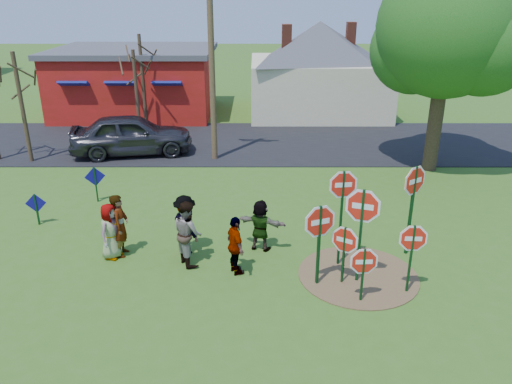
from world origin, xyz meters
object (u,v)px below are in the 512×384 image
(stop_sign_c, at_px, (362,215))
(stop_sign_a, at_px, (345,244))
(stop_sign_d, at_px, (414,188))
(person_b, at_px, (120,225))
(utility_pole, at_px, (212,61))
(person_a, at_px, (111,231))
(suv, at_px, (132,134))
(leafy_tree, at_px, (451,35))
(stop_sign_b, at_px, (343,194))

(stop_sign_c, bearing_deg, stop_sign_a, -147.58)
(stop_sign_d, bearing_deg, person_b, 145.71)
(stop_sign_c, distance_m, utility_pole, 11.35)
(stop_sign_c, distance_m, person_a, 6.94)
(stop_sign_d, distance_m, suv, 13.76)
(person_b, height_order, utility_pole, utility_pole)
(person_a, bearing_deg, stop_sign_a, -80.04)
(person_a, distance_m, person_b, 0.31)
(person_b, relative_size, utility_pole, 0.23)
(person_b, xyz_separation_m, leafy_tree, (11.37, 7.39, 4.55))
(stop_sign_c, distance_m, person_b, 6.72)
(stop_sign_b, bearing_deg, person_a, 168.57)
(stop_sign_a, bearing_deg, person_b, -161.57)
(stop_sign_d, relative_size, leafy_tree, 0.33)
(leafy_tree, bearing_deg, stop_sign_d, -113.34)
(stop_sign_a, distance_m, person_b, 6.28)
(stop_sign_a, distance_m, suv, 13.48)
(stop_sign_c, relative_size, stop_sign_d, 0.97)
(stop_sign_a, xyz_separation_m, leafy_tree, (5.27, 8.89, 4.34))
(stop_sign_a, height_order, suv, suv)
(stop_sign_b, height_order, stop_sign_c, stop_sign_b)
(utility_pole, bearing_deg, stop_sign_d, -54.25)
(stop_sign_a, distance_m, person_a, 6.49)
(stop_sign_c, xyz_separation_m, utility_pole, (-4.51, 10.12, 2.45))
(suv, bearing_deg, stop_sign_d, -143.01)
(utility_pole, distance_m, leafy_tree, 9.54)
(stop_sign_a, distance_m, stop_sign_c, 0.86)
(person_a, height_order, utility_pole, utility_pole)
(person_a, height_order, suv, suv)
(stop_sign_b, bearing_deg, suv, 120.98)
(person_b, bearing_deg, stop_sign_d, -88.48)
(stop_sign_c, relative_size, person_a, 1.67)
(suv, relative_size, leafy_tree, 0.64)
(suv, relative_size, utility_pole, 0.66)
(stop_sign_b, distance_m, person_a, 6.52)
(leafy_tree, bearing_deg, suv, 171.38)
(suv, bearing_deg, stop_sign_b, -151.47)
(suv, xyz_separation_m, leafy_tree, (13.21, -2.00, 4.52))
(stop_sign_d, distance_m, person_a, 8.54)
(person_b, relative_size, leafy_tree, 0.22)
(stop_sign_b, distance_m, person_b, 6.27)
(person_b, height_order, suv, suv)
(stop_sign_d, bearing_deg, stop_sign_b, 162.21)
(person_a, distance_m, suv, 9.68)
(stop_sign_b, xyz_separation_m, person_a, (-6.38, 0.41, -1.30))
(stop_sign_a, bearing_deg, suv, 158.33)
(utility_pole, bearing_deg, person_a, -104.13)
(utility_pole, bearing_deg, stop_sign_a, -68.07)
(stop_sign_a, height_order, person_b, person_b)
(stop_sign_b, relative_size, person_b, 1.56)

